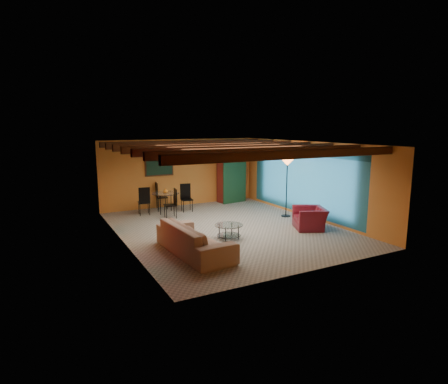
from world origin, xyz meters
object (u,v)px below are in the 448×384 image
sofa (194,239)px  armchair (310,218)px  dining_table (166,199)px  floor_lamp (287,188)px  coffee_table (229,231)px  vase (165,183)px  armoire (231,178)px  potted_plant (232,149)px

sofa → armchair: bearing=-87.4°
dining_table → floor_lamp: floor_lamp is taller
coffee_table → floor_lamp: 3.50m
armchair → dining_table: 5.37m
coffee_table → dining_table: bearing=98.1°
floor_lamp → vase: floor_lamp is taller
sofa → dining_table: (0.84, 4.65, 0.14)m
floor_lamp → sofa: bearing=-154.8°
dining_table → floor_lamp: 4.48m
dining_table → vase: (0.00, 0.00, 0.62)m
sofa → coffee_table: bearing=-65.9°
sofa → dining_table: size_ratio=1.31×
armoire → vase: bearing=-175.6°
sofa → armoire: (4.05, 5.39, 0.62)m
vase → potted_plant: bearing=12.9°
armchair → coffee_table: armchair is taller
dining_table → armoire: bearing=12.9°
sofa → armchair: size_ratio=2.52×
sofa → coffee_table: (1.39, 0.73, -0.18)m
sofa → potted_plant: potted_plant is taller
coffee_table → floor_lamp: floor_lamp is taller
sofa → armoire: 6.77m
coffee_table → vase: vase is taller
dining_table → potted_plant: bearing=12.9°
coffee_table → potted_plant: size_ratio=1.77×
armchair → armoire: size_ratio=0.52×
dining_table → armoire: armoire is taller
coffee_table → dining_table: size_ratio=0.40×
floor_lamp → vase: 4.45m
dining_table → vase: bearing=0.0°
armchair → vase: 5.43m
sofa → floor_lamp: bearing=-68.3°
dining_table → floor_lamp: (3.66, -2.53, 0.51)m
coffee_table → armchair: bearing=-5.8°
armoire → floor_lamp: 3.30m
sofa → armchair: sofa is taller
armchair → armoire: bearing=-153.9°
armchair → floor_lamp: floor_lamp is taller
coffee_table → vase: size_ratio=4.57×
vase → armchair: bearing=-51.6°
armoire → vase: size_ratio=11.24×
potted_plant → vase: potted_plant is taller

